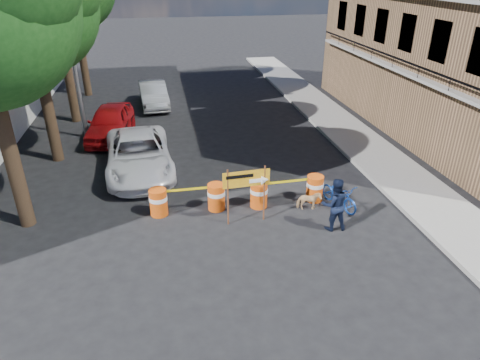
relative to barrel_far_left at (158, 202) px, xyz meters
name	(u,v)px	position (x,y,z in m)	size (l,w,h in m)	color
ground	(256,236)	(2.78, -1.81, -0.47)	(120.00, 120.00, 0.00)	black
sidewalk_east	(362,145)	(8.98, 4.19, -0.40)	(2.40, 40.00, 0.15)	gray
tree_mid_a	(28,3)	(-3.96, 5.19, 5.53)	(5.25, 5.00, 8.68)	#332316
streetlamp	(71,40)	(-3.16, 7.69, 3.90)	(1.25, 0.18, 8.00)	gray
barrel_far_left	(158,202)	(0.00, 0.00, 0.00)	(0.58, 0.58, 0.90)	#C9540B
barrel_mid_left	(216,196)	(1.86, 0.01, 0.00)	(0.58, 0.58, 0.90)	#C9540B
barrel_mid_right	(259,194)	(3.26, -0.09, 0.00)	(0.58, 0.58, 0.90)	#C9540B
barrel_far_right	(315,188)	(5.22, -0.02, 0.00)	(0.58, 0.58, 0.90)	#C9540B
detour_sign	(252,182)	(2.85, -0.95, 0.90)	(1.46, 0.28, 1.87)	#592D19
pedestrian	(334,204)	(5.17, -1.81, 0.37)	(0.81, 0.63, 1.68)	black
bicycle	(341,184)	(5.86, -0.61, 0.36)	(0.58, 0.88, 1.67)	#1542AB
dog	(309,201)	(4.82, -0.61, -0.15)	(0.35, 0.76, 0.64)	#DCB47E
suv_white	(139,154)	(-0.66, 3.39, 0.25)	(2.40, 5.21, 1.45)	white
sedan_red	(110,122)	(-2.02, 7.42, 0.27)	(1.75, 4.35, 1.48)	#A20D10
sedan_silver	(153,95)	(-0.04, 12.04, 0.20)	(1.43, 4.10, 1.35)	#A4A6AB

